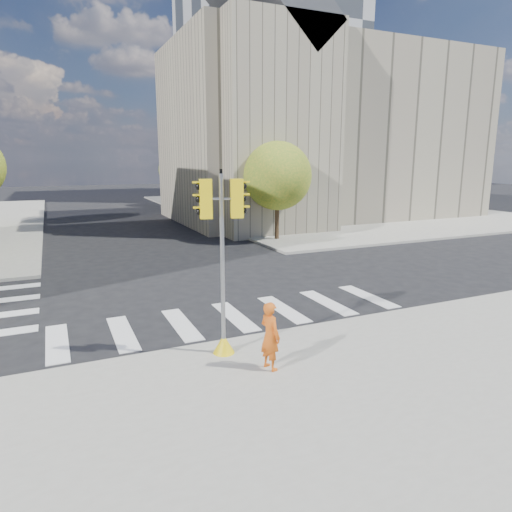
{
  "coord_description": "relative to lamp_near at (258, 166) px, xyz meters",
  "views": [
    {
      "loc": [
        -5.32,
        -15.31,
        5.11
      ],
      "look_at": [
        0.43,
        -2.52,
        2.1
      ],
      "focal_mm": 32.0,
      "sensor_mm": 36.0,
      "label": 1
    }
  ],
  "objects": [
    {
      "name": "ground",
      "position": [
        -8.0,
        -14.0,
        -4.58
      ],
      "size": [
        160.0,
        160.0,
        0.0
      ],
      "primitive_type": "plane",
      "color": "black",
      "rests_on": "ground"
    },
    {
      "name": "sidewalk_near",
      "position": [
        -8.0,
        -25.0,
        -4.5
      ],
      "size": [
        30.0,
        14.0,
        0.15
      ],
      "primitive_type": "cube",
      "color": "gray",
      "rests_on": "ground"
    },
    {
      "name": "sidewalk_far_right",
      "position": [
        12.0,
        12.0,
        -4.5
      ],
      "size": [
        28.0,
        40.0,
        0.15
      ],
      "primitive_type": "cube",
      "color": "gray",
      "rests_on": "ground"
    },
    {
      "name": "civic_building",
      "position": [
        7.59,
        5.12,
        2.68
      ],
      "size": [
        26.0,
        16.0,
        19.39
      ],
      "color": "gray",
      "rests_on": "ground"
    },
    {
      "name": "office_tower",
      "position": [
        14.0,
        28.0,
        10.42
      ],
      "size": [
        20.0,
        18.0,
        30.0
      ],
      "primitive_type": "cube",
      "color": "#9EA0A3",
      "rests_on": "ground"
    },
    {
      "name": "tree_re_near",
      "position": [
        -0.5,
        -4.0,
        -0.53
      ],
      "size": [
        4.2,
        4.2,
        6.16
      ],
      "color": "#382616",
      "rests_on": "ground"
    },
    {
      "name": "tree_re_mid",
      "position": [
        -0.5,
        8.0,
        -0.23
      ],
      "size": [
        4.6,
        4.6,
        6.66
      ],
      "color": "#382616",
      "rests_on": "ground"
    },
    {
      "name": "tree_re_far",
      "position": [
        -0.5,
        20.0,
        -0.71
      ],
      "size": [
        4.0,
        4.0,
        5.88
      ],
      "color": "#382616",
      "rests_on": "ground"
    },
    {
      "name": "lamp_near",
      "position": [
        0.0,
        0.0,
        0.0
      ],
      "size": [
        0.35,
        0.18,
        8.11
      ],
      "color": "black",
      "rests_on": "sidewalk_far_right"
    },
    {
      "name": "lamp_far",
      "position": [
        0.0,
        14.0,
        0.0
      ],
      "size": [
        0.35,
        0.18,
        8.11
      ],
      "color": "black",
      "rests_on": "sidewalk_far_right"
    },
    {
      "name": "traffic_signal",
      "position": [
        -9.54,
        -18.85,
        -2.43
      ],
      "size": [
        1.08,
        0.56,
        4.71
      ],
      "rotation": [
        0.0,
        0.0,
        -0.23
      ],
      "color": "yellow",
      "rests_on": "sidewalk_near"
    },
    {
      "name": "photographer",
      "position": [
        -8.84,
        -20.16,
        -3.59
      ],
      "size": [
        0.54,
        0.69,
        1.67
      ],
      "primitive_type": "imported",
      "rotation": [
        0.0,
        0.0,
        1.83
      ],
      "color": "#C95312",
      "rests_on": "sidewalk_near"
    }
  ]
}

